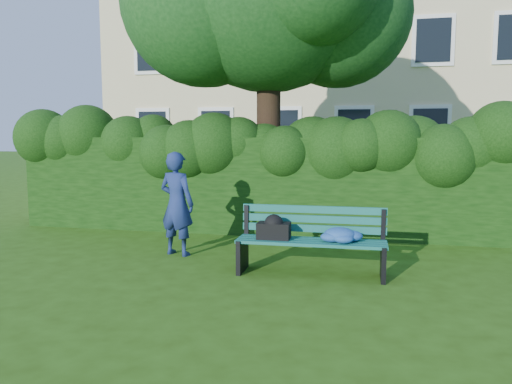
# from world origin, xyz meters

# --- Properties ---
(ground) EXTENTS (80.00, 80.00, 0.00)m
(ground) POSITION_xyz_m (0.00, 0.00, 0.00)
(ground) COLOR #2A4B0E
(ground) RESTS_ON ground
(apartment_building) EXTENTS (16.00, 8.08, 12.00)m
(apartment_building) POSITION_xyz_m (-0.00, 13.99, 6.00)
(apartment_building) COLOR #CEBA8A
(apartment_building) RESTS_ON ground
(hedge) EXTENTS (10.00, 1.00, 1.80)m
(hedge) POSITION_xyz_m (0.00, 2.20, 0.90)
(hedge) COLOR black
(hedge) RESTS_ON ground
(park_bench) EXTENTS (1.97, 0.58, 0.89)m
(park_bench) POSITION_xyz_m (1.02, -0.55, 0.50)
(park_bench) COLOR #10524C
(park_bench) RESTS_ON ground
(man_reading) EXTENTS (0.66, 0.52, 1.60)m
(man_reading) POSITION_xyz_m (-1.13, 0.08, 0.80)
(man_reading) COLOR navy
(man_reading) RESTS_ON ground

